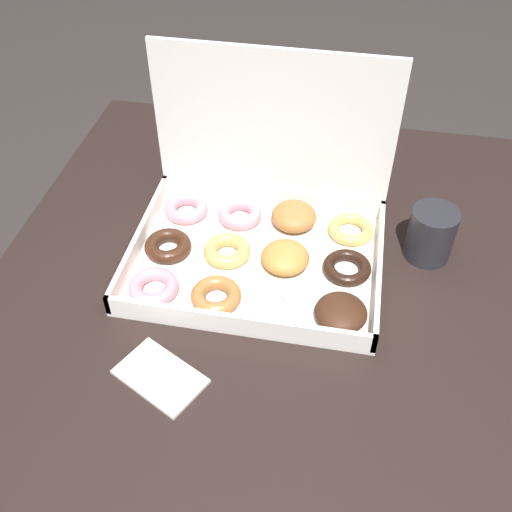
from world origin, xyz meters
TOP-DOWN VIEW (x-y plane):
  - ground_plane at (0.00, 0.00)m, footprint 8.00×8.00m
  - dining_table at (0.00, 0.00)m, footprint 0.97×1.01m
  - donut_box at (-0.05, 0.07)m, footprint 0.41×0.32m
  - coffee_mug at (0.23, 0.11)m, footprint 0.08×0.08m
  - paper_napkin at (-0.15, -0.21)m, footprint 0.14×0.12m

SIDE VIEW (x-z plane):
  - ground_plane at x=0.00m, z-range 0.00..0.00m
  - dining_table at x=0.00m, z-range 0.26..0.99m
  - paper_napkin at x=-0.15m, z-range 0.72..0.73m
  - coffee_mug at x=0.23m, z-range 0.73..0.82m
  - donut_box at x=-0.05m, z-range 0.62..0.93m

